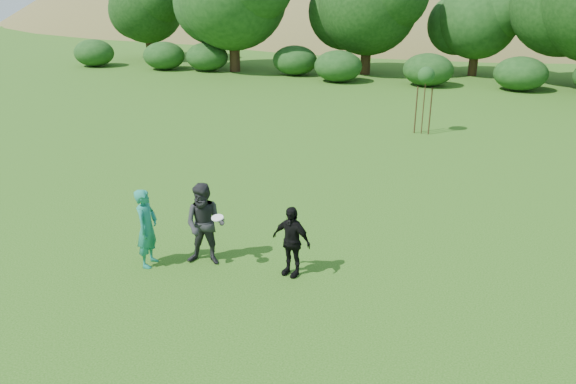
{
  "coord_description": "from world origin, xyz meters",
  "views": [
    {
      "loc": [
        4.74,
        -9.69,
        6.3
      ],
      "look_at": [
        0.0,
        3.0,
        1.1
      ],
      "focal_mm": 35.0,
      "sensor_mm": 36.0,
      "label": 1
    }
  ],
  "objects_px": {
    "player_teal": "(147,228)",
    "sapling": "(426,77)",
    "player_black": "(291,241)",
    "player_grey": "(205,225)"
  },
  "relations": [
    {
      "from": "player_grey",
      "to": "player_teal",
      "type": "bearing_deg",
      "value": -168.48
    },
    {
      "from": "player_teal",
      "to": "sapling",
      "type": "xyz_separation_m",
      "value": [
        4.29,
        14.18,
        1.48
      ]
    },
    {
      "from": "player_black",
      "to": "sapling",
      "type": "xyz_separation_m",
      "value": [
        1.03,
        13.44,
        1.6
      ]
    },
    {
      "from": "player_grey",
      "to": "sapling",
      "type": "distance_m",
      "value": 14.06
    },
    {
      "from": "sapling",
      "to": "player_black",
      "type": "bearing_deg",
      "value": -94.4
    },
    {
      "from": "player_teal",
      "to": "sapling",
      "type": "height_order",
      "value": "sapling"
    },
    {
      "from": "player_teal",
      "to": "player_grey",
      "type": "distance_m",
      "value": 1.33
    },
    {
      "from": "player_teal",
      "to": "sapling",
      "type": "bearing_deg",
      "value": -25.16
    },
    {
      "from": "player_grey",
      "to": "sapling",
      "type": "xyz_separation_m",
      "value": [
        3.07,
        13.65,
        1.43
      ]
    },
    {
      "from": "player_teal",
      "to": "player_black",
      "type": "bearing_deg",
      "value": -85.64
    }
  ]
}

